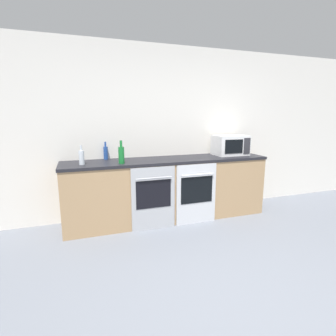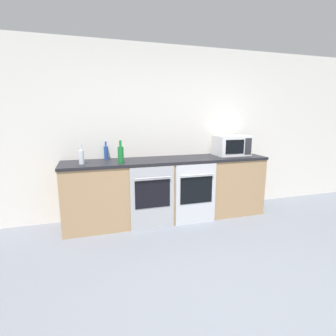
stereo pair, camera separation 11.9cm
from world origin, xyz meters
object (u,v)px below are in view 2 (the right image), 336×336
(microwave, at_px, (232,145))
(bottle_clear, at_px, (81,157))
(oven_left, at_px, (153,198))
(oven_right, at_px, (196,194))
(bottle_blue, at_px, (106,152))
(bottle_green, at_px, (121,154))

(microwave, xyz_separation_m, bottle_clear, (-2.30, -0.12, -0.06))
(oven_left, height_order, bottle_clear, bottle_clear)
(oven_right, bearing_deg, microwave, 26.01)
(microwave, bearing_deg, bottle_blue, 174.10)
(oven_left, height_order, microwave, microwave)
(bottle_green, xyz_separation_m, bottle_blue, (-0.16, 0.42, -0.02))
(microwave, relative_size, bottle_clear, 2.07)
(oven_right, relative_size, bottle_clear, 3.48)
(bottle_clear, relative_size, bottle_green, 0.82)
(oven_left, relative_size, microwave, 1.68)
(oven_right, height_order, bottle_clear, bottle_clear)
(oven_right, bearing_deg, oven_left, 180.00)
(bottle_blue, bearing_deg, oven_right, -25.75)
(oven_left, height_order, bottle_green, bottle_green)
(bottle_green, bearing_deg, microwave, 6.79)
(bottle_clear, relative_size, bottle_blue, 0.98)
(bottle_green, distance_m, bottle_blue, 0.45)
(microwave, distance_m, bottle_clear, 2.31)
(bottle_green, bearing_deg, oven_right, -8.76)
(oven_right, distance_m, bottle_blue, 1.45)
(bottle_blue, bearing_deg, oven_left, -46.22)
(bottle_clear, distance_m, bottle_green, 0.51)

